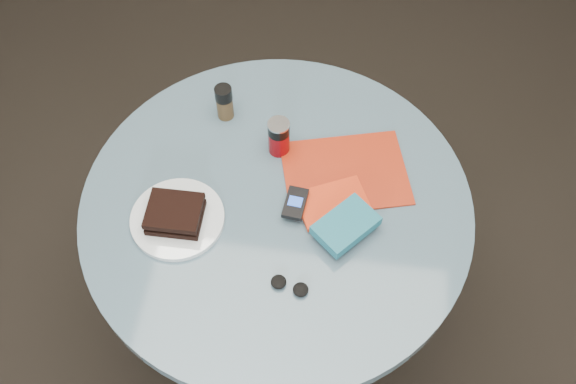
# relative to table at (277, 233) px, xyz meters

# --- Properties ---
(ground) EXTENTS (4.00, 4.00, 0.00)m
(ground) POSITION_rel_table_xyz_m (0.00, 0.00, -0.59)
(ground) COLOR black
(ground) RESTS_ON ground
(table) EXTENTS (1.00, 1.00, 0.75)m
(table) POSITION_rel_table_xyz_m (0.00, 0.00, 0.00)
(table) COLOR black
(table) RESTS_ON ground
(plate) EXTENTS (0.26, 0.26, 0.01)m
(plate) POSITION_rel_table_xyz_m (-0.24, -0.09, 0.17)
(plate) COLOR silver
(plate) RESTS_ON table
(sandwich) EXTENTS (0.13, 0.11, 0.05)m
(sandwich) POSITION_rel_table_xyz_m (-0.24, -0.09, 0.20)
(sandwich) COLOR black
(sandwich) RESTS_ON plate
(soda_can) EXTENTS (0.06, 0.06, 0.11)m
(soda_can) POSITION_rel_table_xyz_m (-0.02, 0.16, 0.22)
(soda_can) COLOR #71050A
(soda_can) RESTS_ON table
(pepper_grinder) EXTENTS (0.05, 0.05, 0.11)m
(pepper_grinder) POSITION_rel_table_xyz_m (-0.18, 0.26, 0.22)
(pepper_grinder) COLOR #3D2E1A
(pepper_grinder) RESTS_ON table
(magazine) EXTENTS (0.37, 0.32, 0.01)m
(magazine) POSITION_rel_table_xyz_m (0.17, 0.11, 0.17)
(magazine) COLOR maroon
(magazine) RESTS_ON table
(red_book) EXTENTS (0.20, 0.18, 0.01)m
(red_book) POSITION_rel_table_xyz_m (0.14, 0.01, 0.18)
(red_book) COLOR #B52A0E
(red_book) RESTS_ON magazine
(novel) EXTENTS (0.17, 0.18, 0.03)m
(novel) POSITION_rel_table_xyz_m (0.18, -0.07, 0.20)
(novel) COLOR #165569
(novel) RESTS_ON red_book
(mp3_player) EXTENTS (0.06, 0.09, 0.02)m
(mp3_player) POSITION_rel_table_xyz_m (0.05, -0.02, 0.19)
(mp3_player) COLOR black
(mp3_player) RESTS_ON red_book
(headphones) EXTENTS (0.10, 0.06, 0.02)m
(headphones) POSITION_rel_table_xyz_m (0.07, -0.23, 0.17)
(headphones) COLOR black
(headphones) RESTS_ON table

